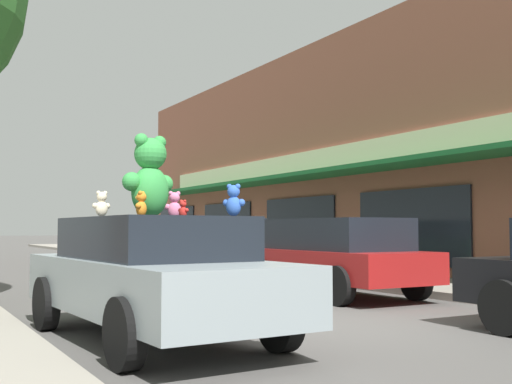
{
  "coord_description": "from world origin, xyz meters",
  "views": [
    {
      "loc": [
        -5.21,
        -7.55,
        1.34
      ],
      "look_at": [
        -0.22,
        1.34,
        1.93
      ],
      "focal_mm": 45.0,
      "sensor_mm": 36.0,
      "label": 1
    }
  ],
  "objects_px": {
    "teddy_bear_pink": "(174,205)",
    "teddy_bear_blue": "(234,201)",
    "parked_car_far_center": "(335,254)",
    "teddy_bear_cream": "(102,204)",
    "teddy_bear_giant": "(150,177)",
    "teddy_bear_red": "(183,209)",
    "plush_art_car": "(152,274)",
    "parked_car_far_right": "(214,246)",
    "teddy_bear_orange": "(141,204)"
  },
  "relations": [
    {
      "from": "teddy_bear_pink",
      "to": "teddy_bear_giant",
      "type": "bearing_deg",
      "value": 53.72
    },
    {
      "from": "teddy_bear_orange",
      "to": "teddy_bear_blue",
      "type": "xyz_separation_m",
      "value": [
        0.79,
        -0.82,
        0.03
      ]
    },
    {
      "from": "plush_art_car",
      "to": "teddy_bear_blue",
      "type": "xyz_separation_m",
      "value": [
        0.57,
        -1.06,
        0.86
      ]
    },
    {
      "from": "teddy_bear_orange",
      "to": "teddy_bear_blue",
      "type": "distance_m",
      "value": 1.14
    },
    {
      "from": "teddy_bear_pink",
      "to": "teddy_bear_blue",
      "type": "height_order",
      "value": "teddy_bear_blue"
    },
    {
      "from": "teddy_bear_blue",
      "to": "parked_car_far_right",
      "type": "relative_size",
      "value": 0.08
    },
    {
      "from": "plush_art_car",
      "to": "teddy_bear_blue",
      "type": "relative_size",
      "value": 13.13
    },
    {
      "from": "teddy_bear_pink",
      "to": "teddy_bear_blue",
      "type": "xyz_separation_m",
      "value": [
        0.06,
        -1.62,
        0.0
      ]
    },
    {
      "from": "teddy_bear_giant",
      "to": "teddy_bear_pink",
      "type": "distance_m",
      "value": 0.82
    },
    {
      "from": "plush_art_car",
      "to": "teddy_bear_orange",
      "type": "xyz_separation_m",
      "value": [
        -0.22,
        -0.23,
        0.83
      ]
    },
    {
      "from": "teddy_bear_pink",
      "to": "teddy_bear_cream",
      "type": "height_order",
      "value": "teddy_bear_pink"
    },
    {
      "from": "teddy_bear_cream",
      "to": "parked_car_far_center",
      "type": "xyz_separation_m",
      "value": [
        5.6,
        3.14,
        -0.77
      ]
    },
    {
      "from": "teddy_bear_giant",
      "to": "teddy_bear_red",
      "type": "relative_size",
      "value": 4.38
    },
    {
      "from": "teddy_bear_orange",
      "to": "teddy_bear_blue",
      "type": "relative_size",
      "value": 0.83
    },
    {
      "from": "teddy_bear_blue",
      "to": "parked_car_far_center",
      "type": "relative_size",
      "value": 0.08
    },
    {
      "from": "teddy_bear_blue",
      "to": "plush_art_car",
      "type": "bearing_deg",
      "value": -13.8
    },
    {
      "from": "teddy_bear_orange",
      "to": "parked_car_far_center",
      "type": "height_order",
      "value": "teddy_bear_orange"
    },
    {
      "from": "teddy_bear_red",
      "to": "parked_car_far_center",
      "type": "relative_size",
      "value": 0.05
    },
    {
      "from": "teddy_bear_red",
      "to": "teddy_bear_cream",
      "type": "distance_m",
      "value": 1.17
    },
    {
      "from": "plush_art_car",
      "to": "teddy_bear_blue",
      "type": "bearing_deg",
      "value": -64.58
    },
    {
      "from": "teddy_bear_blue",
      "to": "parked_car_far_right",
      "type": "xyz_separation_m",
      "value": [
        4.36,
        9.64,
        -0.78
      ]
    },
    {
      "from": "parked_car_far_right",
      "to": "teddy_bear_red",
      "type": "bearing_deg",
      "value": -117.9
    },
    {
      "from": "teddy_bear_pink",
      "to": "parked_car_far_right",
      "type": "xyz_separation_m",
      "value": [
        4.42,
        8.02,
        -0.78
      ]
    },
    {
      "from": "plush_art_car",
      "to": "teddy_bear_giant",
      "type": "xyz_separation_m",
      "value": [
        -0.02,
        0.04,
        1.17
      ]
    },
    {
      "from": "teddy_bear_giant",
      "to": "teddy_bear_pink",
      "type": "xyz_separation_m",
      "value": [
        0.54,
        0.53,
        -0.31
      ]
    },
    {
      "from": "teddy_bear_giant",
      "to": "teddy_bear_orange",
      "type": "distance_m",
      "value": 0.48
    },
    {
      "from": "teddy_bear_orange",
      "to": "parked_car_far_right",
      "type": "bearing_deg",
      "value": -172.64
    },
    {
      "from": "teddy_bear_cream",
      "to": "parked_car_far_center",
      "type": "bearing_deg",
      "value": -157.35
    },
    {
      "from": "teddy_bear_pink",
      "to": "teddy_bear_blue",
      "type": "relative_size",
      "value": 1.0
    },
    {
      "from": "teddy_bear_giant",
      "to": "teddy_bear_red",
      "type": "height_order",
      "value": "teddy_bear_giant"
    },
    {
      "from": "plush_art_car",
      "to": "teddy_bear_giant",
      "type": "height_order",
      "value": "teddy_bear_giant"
    },
    {
      "from": "plush_art_car",
      "to": "teddy_bear_red",
      "type": "xyz_separation_m",
      "value": [
        0.47,
        0.15,
        0.79
      ]
    },
    {
      "from": "teddy_bear_giant",
      "to": "teddy_bear_blue",
      "type": "relative_size",
      "value": 2.8
    },
    {
      "from": "teddy_bear_red",
      "to": "parked_car_far_right",
      "type": "relative_size",
      "value": 0.05
    },
    {
      "from": "teddy_bear_pink",
      "to": "teddy_bear_red",
      "type": "height_order",
      "value": "teddy_bear_pink"
    },
    {
      "from": "plush_art_car",
      "to": "teddy_bear_cream",
      "type": "distance_m",
      "value": 1.07
    },
    {
      "from": "teddy_bear_pink",
      "to": "parked_car_far_center",
      "type": "xyz_separation_m",
      "value": [
        4.42,
        2.43,
        -0.8
      ]
    },
    {
      "from": "parked_car_far_right",
      "to": "teddy_bear_giant",
      "type": "bearing_deg",
      "value": -120.1
    },
    {
      "from": "parked_car_far_right",
      "to": "parked_car_far_center",
      "type": "bearing_deg",
      "value": -90.0
    },
    {
      "from": "teddy_bear_red",
      "to": "teddy_bear_cream",
      "type": "relative_size",
      "value": 0.78
    },
    {
      "from": "teddy_bear_red",
      "to": "teddy_bear_cream",
      "type": "xyz_separation_m",
      "value": [
        -1.13,
        -0.3,
        0.03
      ]
    },
    {
      "from": "parked_car_far_center",
      "to": "teddy_bear_cream",
      "type": "bearing_deg",
      "value": -150.69
    },
    {
      "from": "teddy_bear_cream",
      "to": "teddy_bear_red",
      "type": "bearing_deg",
      "value": -171.78
    },
    {
      "from": "teddy_bear_red",
      "to": "teddy_bear_blue",
      "type": "bearing_deg",
      "value": 161.76
    },
    {
      "from": "parked_car_far_right",
      "to": "teddy_bear_orange",
      "type": "bearing_deg",
      "value": -120.31
    },
    {
      "from": "teddy_bear_red",
      "to": "teddy_bear_cream",
      "type": "bearing_deg",
      "value": 81.74
    },
    {
      "from": "teddy_bear_pink",
      "to": "teddy_bear_blue",
      "type": "bearing_deg",
      "value": 101.06
    },
    {
      "from": "teddy_bear_cream",
      "to": "teddy_bear_blue",
      "type": "distance_m",
      "value": 1.53
    },
    {
      "from": "teddy_bear_giant",
      "to": "teddy_bear_pink",
      "type": "relative_size",
      "value": 2.8
    },
    {
      "from": "teddy_bear_pink",
      "to": "parked_car_far_right",
      "type": "distance_m",
      "value": 9.19
    }
  ]
}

